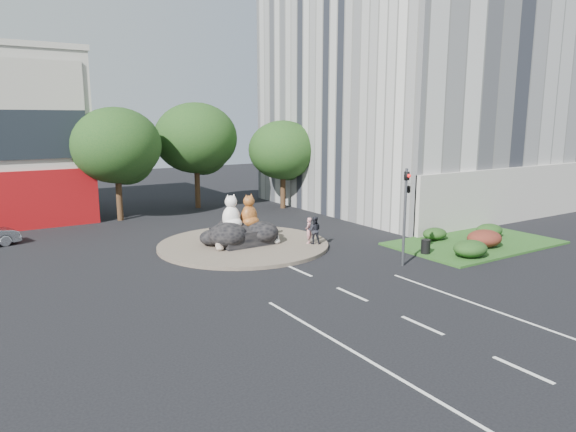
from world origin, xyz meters
The scene contains 20 objects.
ground centered at (0.00, 0.00, 0.00)m, with size 120.00×120.00×0.00m, color black.
roundabout_island centered at (0.00, 10.00, 0.10)m, with size 10.00×10.00×0.20m, color brown.
rock_plinth centered at (0.00, 10.00, 0.65)m, with size 3.20×2.60×0.90m, color black, non-canonical shape.
grass_verge centered at (12.00, 3.00, 0.06)m, with size 10.00×6.00×0.12m, color #204818.
tree_left centered at (-3.93, 22.06, 5.25)m, with size 6.46×6.46×8.27m.
tree_mid centered at (3.07, 24.06, 5.56)m, with size 6.84×6.84×8.76m.
tree_right centered at (9.07, 20.06, 4.63)m, with size 5.70×5.70×7.30m.
hedge_near_green centered at (9.00, 1.00, 0.57)m, with size 2.00×1.60×0.90m, color #123A16.
hedge_red centered at (11.50, 2.00, 0.61)m, with size 2.20×1.76×0.99m, color #4B1415.
hedge_mid_green centered at (14.00, 3.50, 0.53)m, with size 1.80×1.44×0.81m, color #123A16.
hedge_back_green centered at (10.50, 4.80, 0.48)m, with size 1.60×1.28×0.72m, color #123A16.
traffic_light centered at (5.10, 2.00, 3.62)m, with size 0.44×1.24×5.00m.
street_lamp centered at (12.82, 8.00, 4.55)m, with size 2.34×0.22×8.06m.
cat_white centered at (-0.69, 10.14, 2.14)m, with size 1.24×1.08×2.07m, color white, non-canonical shape.
cat_tabby centered at (0.47, 10.13, 2.09)m, with size 1.19×1.03×1.98m, color #A35722, non-canonical shape.
kitten_calico centered at (-1.94, 9.17, 0.63)m, with size 0.52×0.45×0.87m, color white, non-canonical shape.
kitten_white centered at (1.55, 8.89, 0.64)m, with size 0.52×0.45×0.87m, color beige, non-canonical shape.
pedestrian_pink centered at (3.24, 7.93, 0.97)m, with size 0.56×0.37×1.53m, color #D0868A.
pedestrian_dark centered at (3.44, 7.63, 1.01)m, with size 0.79×0.62×1.63m, color black.
litter_bin centered at (7.50, 2.78, 0.51)m, with size 0.51×0.51×0.78m, color black.
Camera 1 is at (-13.61, -16.23, 7.42)m, focal length 32.00 mm.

